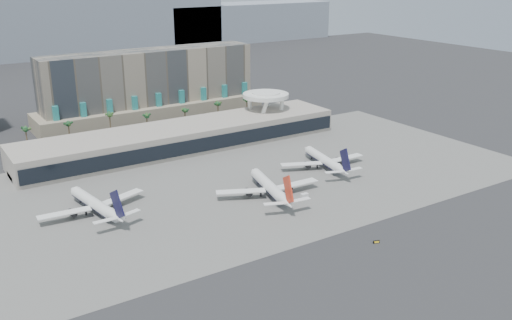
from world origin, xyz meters
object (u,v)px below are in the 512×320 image
taxiway_sign (376,242)px  service_vehicle_a (119,218)px  airliner_left (95,204)px  airliner_right (325,160)px  airliner_centre (270,187)px  service_vehicle_b (304,195)px

taxiway_sign → service_vehicle_a: bearing=155.7°
airliner_left → airliner_right: size_ratio=1.02×
airliner_centre → taxiway_sign: (6.97, -54.63, -3.49)m
airliner_right → taxiway_sign: (-33.71, -68.98, -3.30)m
airliner_left → airliner_right: 106.59m
airliner_left → service_vehicle_b: airliner_left is taller
service_vehicle_a → airliner_right: bearing=-16.1°
airliner_centre → taxiway_sign: airliner_centre is taller
airliner_left → service_vehicle_b: 82.78m
airliner_right → service_vehicle_b: airliner_right is taller
airliner_left → taxiway_sign: size_ratio=19.17×
taxiway_sign → airliner_left: bearing=153.3°
airliner_left → taxiway_sign: airliner_left is taller
service_vehicle_a → airliner_centre: bearing=-28.2°
airliner_centre → airliner_right: airliner_centre is taller
airliner_left → service_vehicle_b: bearing=-30.1°
airliner_left → airliner_centre: airliner_centre is taller
service_vehicle_b → airliner_right: bearing=39.9°
service_vehicle_a → airliner_left: bearing=96.5°
airliner_right → service_vehicle_b: 37.66m
airliner_centre → taxiway_sign: size_ratio=19.64×
airliner_centre → service_vehicle_b: airliner_centre is taller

